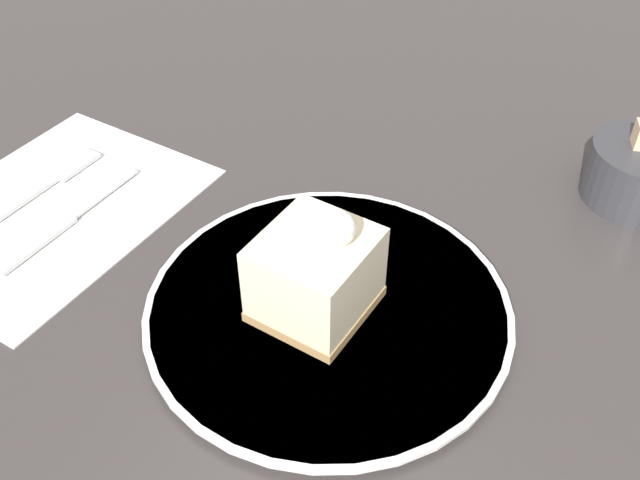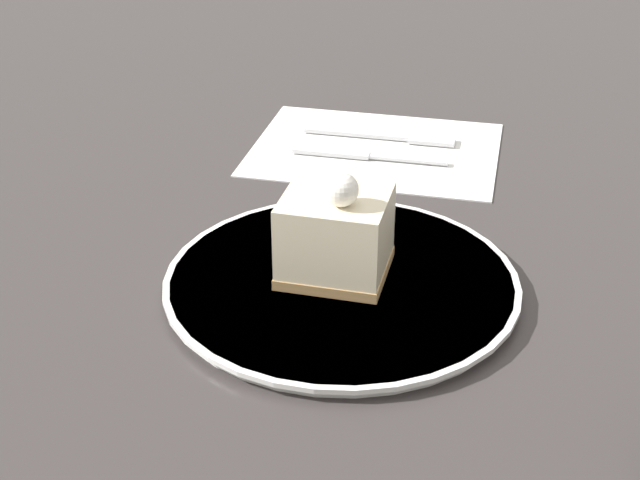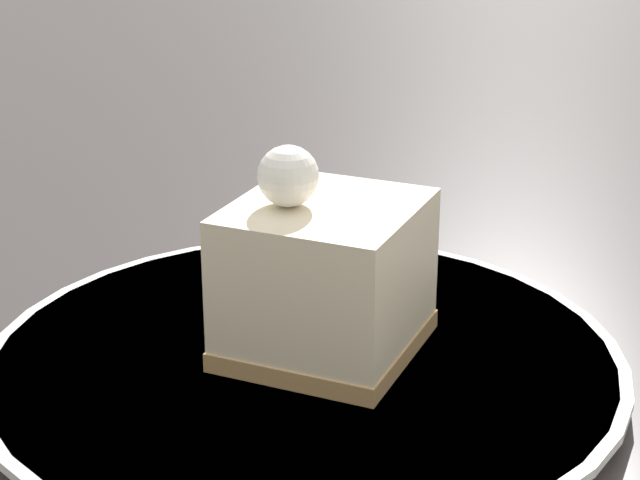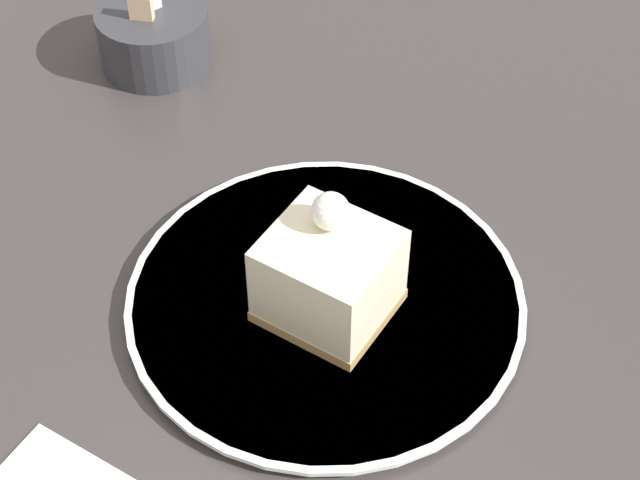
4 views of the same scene
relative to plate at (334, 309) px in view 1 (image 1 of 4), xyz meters
The scene contains 6 objects.
ground_plane 0.01m from the plate, 147.22° to the right, with size 4.00×4.00×0.00m, color #383333.
plate is the anchor object (origin of this frame).
cake_slice 0.04m from the plate, 143.32° to the right, with size 0.08×0.09×0.09m.
napkin 0.28m from the plate, behind, with size 0.22×0.27×0.00m.
fork 0.31m from the plate, behind, with size 0.03×0.17×0.00m.
knife 0.26m from the plate, behind, with size 0.02×0.16×0.00m.
Camera 1 is at (0.16, -0.33, 0.41)m, focal length 40.00 mm.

